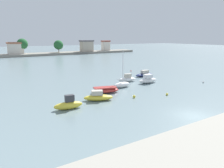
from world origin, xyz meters
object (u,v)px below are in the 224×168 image
at_px(mooring_buoy_0, 167,94).
at_px(mooring_buoy_1, 203,82).
at_px(moored_boat_2, 105,90).
at_px(moored_boat_6, 144,74).
at_px(moored_boat_3, 122,84).
at_px(moored_boat_4, 127,79).
at_px(mooring_buoy_4, 134,96).
at_px(moored_boat_0, 68,104).
at_px(moored_boat_5, 148,80).
at_px(moored_boat_1, 98,97).
at_px(mooring_buoy_2, 131,71).
at_px(mooring_buoy_3, 142,72).

relative_size(mooring_buoy_0, mooring_buoy_1, 0.97).
bearing_deg(moored_boat_2, moored_boat_6, 43.29).
height_order(moored_boat_3, moored_boat_4, moored_boat_3).
bearing_deg(mooring_buoy_4, mooring_buoy_0, -17.50).
relative_size(moored_boat_0, moored_boat_5, 0.88).
distance_m(moored_boat_1, moored_boat_3, 9.03).
relative_size(moored_boat_3, mooring_buoy_2, 23.27).
bearing_deg(mooring_buoy_1, moored_boat_6, 114.07).
distance_m(moored_boat_6, mooring_buoy_3, 6.17).
relative_size(mooring_buoy_0, mooring_buoy_2, 1.28).
distance_m(mooring_buoy_0, mooring_buoy_1, 13.38).
distance_m(moored_boat_1, mooring_buoy_4, 5.61).
bearing_deg(moored_boat_6, mooring_buoy_4, -136.69).
bearing_deg(mooring_buoy_3, moored_boat_3, -141.48).
relative_size(moored_boat_0, moored_boat_3, 0.56).
xyz_separation_m(moored_boat_2, moored_boat_3, (4.58, 1.61, 0.09)).
xyz_separation_m(mooring_buoy_1, mooring_buoy_2, (-3.53, 19.49, -0.05)).
xyz_separation_m(moored_boat_2, mooring_buoy_4, (2.27, -4.98, -0.24)).
height_order(moored_boat_1, moored_boat_6, moored_boat_1).
xyz_separation_m(moored_boat_4, mooring_buoy_4, (-6.05, -10.08, -0.37)).
height_order(moored_boat_2, moored_boat_3, moored_boat_3).
xyz_separation_m(moored_boat_2, mooring_buoy_1, (20.72, -4.01, -0.27)).
bearing_deg(moored_boat_1, moored_boat_3, 57.06).
height_order(moored_boat_0, moored_boat_4, moored_boat_0).
height_order(mooring_buoy_0, mooring_buoy_1, mooring_buoy_1).
xyz_separation_m(moored_boat_1, mooring_buoy_1, (23.76, -0.80, -0.37)).
xyz_separation_m(mooring_buoy_0, mooring_buoy_2, (9.58, 22.14, -0.04)).
relative_size(moored_boat_5, mooring_buoy_1, 11.14).
relative_size(moored_boat_1, mooring_buoy_3, 18.08).
relative_size(moored_boat_1, mooring_buoy_4, 10.47).
height_order(moored_boat_1, moored_boat_5, moored_boat_5).
relative_size(moored_boat_6, mooring_buoy_0, 12.85).
height_order(moored_boat_0, moored_boat_5, moored_boat_0).
relative_size(moored_boat_1, mooring_buoy_2, 15.29).
xyz_separation_m(moored_boat_0, mooring_buoy_2, (25.31, 19.98, -0.48)).
xyz_separation_m(moored_boat_0, mooring_buoy_1, (28.84, 0.49, -0.43)).
relative_size(mooring_buoy_3, mooring_buoy_4, 0.58).
bearing_deg(moored_boat_0, moored_boat_6, 34.05).
xyz_separation_m(moored_boat_1, moored_boat_5, (14.16, 5.11, 0.12)).
relative_size(moored_boat_2, mooring_buoy_3, 19.94).
bearing_deg(mooring_buoy_1, moored_boat_1, 178.07).
distance_m(moored_boat_0, mooring_buoy_0, 15.88).
bearing_deg(moored_boat_3, moored_boat_0, -157.98).
bearing_deg(moored_boat_4, mooring_buoy_2, 60.68).
bearing_deg(moored_boat_2, mooring_buoy_2, 57.83).
distance_m(moored_boat_1, mooring_buoy_0, 11.20).
bearing_deg(mooring_buoy_2, mooring_buoy_1, -79.74).
height_order(moored_boat_0, moored_boat_3, moored_boat_3).
height_order(moored_boat_1, mooring_buoy_3, moored_boat_1).
bearing_deg(mooring_buoy_1, mooring_buoy_2, 100.26).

